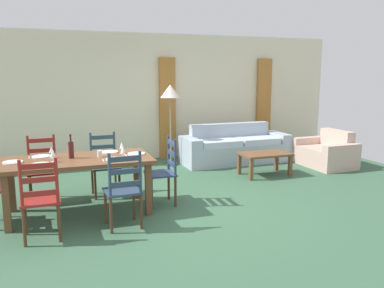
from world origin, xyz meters
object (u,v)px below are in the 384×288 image
(wine_glass_far_right, at_px, (122,146))
(coffee_table, at_px, (265,156))
(dining_chair_far_left, at_px, (43,169))
(wine_bottle, at_px, (71,149))
(wine_glass_near_left, at_px, (53,153))
(wine_glass_near_right, at_px, (123,149))
(standing_lamp, at_px, (170,96))
(dining_chair_far_right, at_px, (105,164))
(couch, at_px, (234,148))
(coffee_cup_primary, at_px, (100,154))
(dining_chair_head_east, at_px, (164,171))
(dining_table, at_px, (78,165))
(dining_chair_near_right, at_px, (123,190))
(wine_glass_far_left, at_px, (52,150))
(dining_chair_near_left, at_px, (40,199))
(armchair_upholstered, at_px, (327,154))

(wine_glass_far_right, distance_m, coffee_table, 2.91)
(dining_chair_far_left, xyz_separation_m, coffee_table, (3.81, 0.19, -0.12))
(wine_bottle, height_order, wine_glass_near_left, wine_bottle)
(wine_glass_near_right, height_order, standing_lamp, standing_lamp)
(dining_chair_far_right, relative_size, coffee_table, 1.07)
(wine_bottle, relative_size, couch, 0.14)
(dining_chair_far_left, bearing_deg, wine_glass_near_right, -41.27)
(coffee_cup_primary, bearing_deg, dining_chair_head_east, 0.08)
(dining_table, bearing_deg, wine_bottle, 149.31)
(dining_chair_near_right, bearing_deg, standing_lamp, 63.58)
(dining_chair_far_left, xyz_separation_m, dining_chair_far_right, (0.89, -0.01, 0.00))
(dining_table, relative_size, wine_glass_far_left, 11.80)
(dining_chair_head_east, relative_size, wine_bottle, 3.04)
(dining_chair_near_left, xyz_separation_m, dining_chair_head_east, (1.63, 0.76, 0.00))
(dining_chair_head_east, bearing_deg, couch, 44.92)
(dining_chair_near_left, relative_size, dining_chair_head_east, 1.00)
(coffee_cup_primary, distance_m, standing_lamp, 2.95)
(wine_glass_near_right, bearing_deg, dining_chair_far_right, 98.54)
(wine_glass_far_left, bearing_deg, coffee_table, 12.13)
(dining_chair_head_east, bearing_deg, dining_table, 179.70)
(dining_table, distance_m, wine_glass_far_left, 0.40)
(dining_chair_far_left, height_order, wine_glass_near_left, dining_chair_far_left)
(couch, bearing_deg, dining_table, -147.18)
(wine_glass_near_right, bearing_deg, couch, 39.83)
(wine_bottle, height_order, wine_glass_far_left, wine_bottle)
(dining_chair_far_left, xyz_separation_m, armchair_upholstered, (5.40, 0.44, -0.23))
(wine_glass_far_right, bearing_deg, dining_table, -168.36)
(dining_chair_near_right, distance_m, dining_chair_far_left, 1.73)
(wine_glass_far_left, relative_size, coffee_table, 0.18)
(dining_chair_far_left, height_order, wine_bottle, wine_bottle)
(wine_glass_near_left, height_order, wine_glass_far_left, same)
(wine_glass_near_right, bearing_deg, dining_chair_near_right, -100.56)
(dining_chair_near_right, relative_size, wine_glass_far_left, 5.96)
(wine_glass_near_right, xyz_separation_m, wine_glass_far_left, (-0.89, 0.30, 0.00))
(wine_glass_far_right, height_order, standing_lamp, standing_lamp)
(coffee_table, bearing_deg, wine_glass_near_left, -163.97)
(dining_table, xyz_separation_m, couch, (3.33, 2.15, -0.37))
(standing_lamp, bearing_deg, dining_chair_far_right, -134.13)
(dining_chair_head_east, bearing_deg, wine_glass_far_right, 167.05)
(dining_chair_far_right, relative_size, wine_glass_far_left, 5.96)
(dining_chair_near_left, bearing_deg, dining_chair_near_right, 3.16)
(dining_chair_far_left, bearing_deg, dining_table, -58.59)
(coffee_table, bearing_deg, wine_glass_near_right, -158.70)
(dining_chair_far_right, xyz_separation_m, dining_chair_head_east, (0.73, -0.75, 0.00))
(dining_chair_near_left, xyz_separation_m, coffee_cup_primary, (0.75, 0.76, 0.32))
(dining_chair_near_right, xyz_separation_m, wine_bottle, (-0.54, 0.76, 0.39))
(wine_glass_near_right, relative_size, wine_glass_far_left, 1.00)
(dining_chair_far_right, height_order, coffee_table, dining_chair_far_right)
(dining_chair_far_right, relative_size, armchair_upholstered, 0.82)
(coffee_table, distance_m, armchair_upholstered, 1.61)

